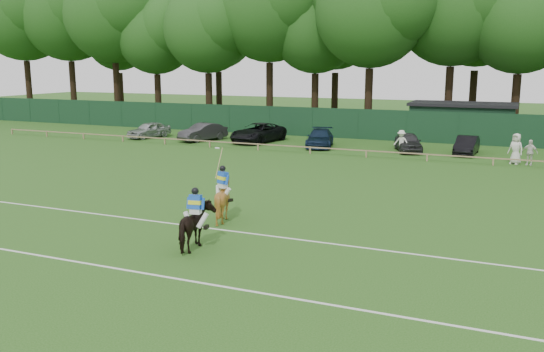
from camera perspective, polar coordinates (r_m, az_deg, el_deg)
The scene contains 19 objects.
ground at distance 23.00m, azimuth -4.10°, elevation -4.67°, with size 160.00×160.00×0.00m, color #1E4C14.
horse_dark at distance 19.74m, azimuth -7.54°, elevation -5.02°, with size 0.86×1.88×1.59m, color black.
horse_chestnut at distance 23.19m, azimuth -4.87°, elevation -2.37°, with size 1.38×1.55×1.70m, color brown.
sedan_silver at distance 49.86m, azimuth -12.10°, elevation 4.49°, with size 1.58×3.94×1.34m, color #AFB2B4.
sedan_grey at distance 47.28m, azimuth -6.87°, elevation 4.34°, with size 1.49×4.28×1.41m, color #323134.
suv_black at distance 46.11m, azimuth -1.39°, elevation 4.31°, with size 2.49×5.40×1.50m, color black.
sedan_navy at distance 43.58m, azimuth 4.77°, elevation 3.76°, with size 1.86×4.58×1.33m, color #12223A.
hatch_grey at distance 42.30m, azimuth 13.34°, elevation 3.29°, with size 1.60×3.98×1.36m, color #323235.
estate_black at distance 42.14m, azimuth 18.73°, elevation 2.90°, with size 1.34×3.83×1.26m, color black.
spectator_left at distance 41.18m, azimuth 12.69°, elevation 3.32°, with size 1.07×0.61×1.65m, color silver.
spectator_mid at distance 39.06m, azimuth 24.17°, elevation 2.15°, with size 0.93×0.39×1.59m, color silver.
spectator_right at distance 39.08m, azimuth 23.00°, elevation 2.50°, with size 0.95×0.62×1.94m, color silver.
rider_dark at distance 19.54m, azimuth -7.61°, elevation -3.00°, with size 0.93×0.43×1.41m.
rider_chestnut at distance 23.01m, azimuth -4.93°, elevation -0.53°, with size 0.90×0.78×2.05m.
pitch_lines at distance 20.09m, azimuth -8.69°, elevation -7.12°, with size 60.00×5.10×0.01m.
pitch_rail at distance 39.43m, azimuth 7.92°, elevation 2.58°, with size 62.10×0.10×0.50m.
perimeter_fence at distance 48.01m, azimuth 10.80°, elevation 4.99°, with size 92.08×0.08×2.50m.
utility_shed at distance 50.05m, azimuth 18.31°, elevation 5.19°, with size 8.40×4.40×3.04m.
tree_row at distance 55.61m, azimuth 14.57°, elevation 4.35°, with size 96.00×12.00×21.00m, color #26561C, non-canonical shape.
Camera 1 is at (10.17, -19.65, 6.27)m, focal length 38.00 mm.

